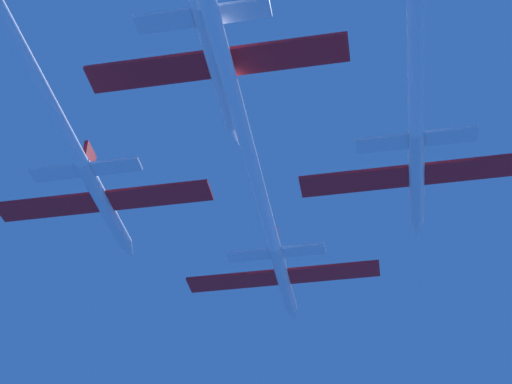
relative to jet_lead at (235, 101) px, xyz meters
The scene contains 2 objects.
jet_lead is the anchor object (origin of this frame).
jet_left_wing 18.21m from the jet_lead, 142.71° to the right, with size 20.30×73.58×3.36m.
Camera 1 is at (8.86, -68.17, -42.73)m, focal length 53.50 mm.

